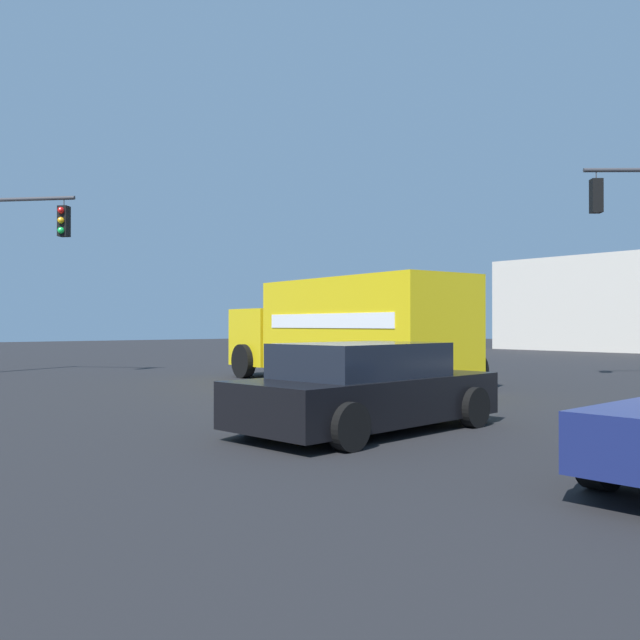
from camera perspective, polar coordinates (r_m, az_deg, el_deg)
ground_plane at (r=20.38m, az=0.91°, el=-4.83°), size 100.00×100.00×0.00m
delivery_truck at (r=18.30m, az=2.19°, el=-0.79°), size 8.22×3.30×2.76m
traffic_light_secondary at (r=23.88m, az=-25.06°, el=5.04°), size 2.92×2.60×5.62m
sedan_black at (r=10.22m, az=3.87°, el=-5.73°), size 2.33×4.44×1.31m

